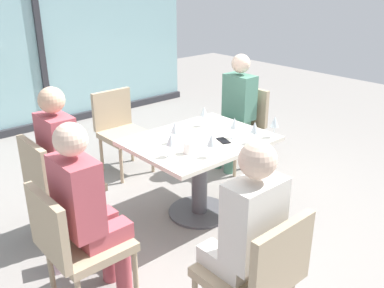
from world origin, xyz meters
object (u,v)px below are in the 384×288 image
Objects in this scene: chair_far_left at (56,182)px; wine_glass_1 at (275,122)px; chair_front_left at (258,272)px; wine_glass_4 at (171,140)px; wine_glass_5 at (255,128)px; person_far_right at (235,107)px; wine_glass_3 at (211,141)px; person_side_end at (87,206)px; person_far_left at (66,155)px; coffee_cup at (188,148)px; dining_table_main at (200,159)px; wine_glass_6 at (234,124)px; chair_side_end at (75,241)px; chair_near_window at (120,127)px; wine_glass_0 at (204,112)px; person_front_left at (245,232)px; chair_far_right at (241,122)px; handbag_1 at (73,248)px; wine_glass_2 at (175,128)px; cell_phone_on_table at (223,141)px.

wine_glass_1 reaches higher than chair_far_left.
wine_glass_4 is at bearing 74.84° from chair_front_left.
wine_glass_4 and wine_glass_5 have the same top height.
person_far_right is 1.45m from wine_glass_3.
person_far_right is 1.02m from wine_glass_1.
person_far_right is at bearing 20.66° from person_side_end.
coffee_cup is (0.70, -0.67, 0.08)m from person_far_left.
dining_table_main is 0.93× the size of person_far_left.
wine_glass_4 is (-0.22, 0.21, 0.00)m from wine_glass_3.
person_far_left reaches higher than wine_glass_6.
wine_glass_1 and wine_glass_4 have the same top height.
wine_glass_4 is at bearing -43.23° from chair_far_left.
wine_glass_6 is at bearing 5.47° from chair_side_end.
person_side_end is at bearing -127.72° from chair_near_window.
wine_glass_3 is (-0.44, -0.56, 0.00)m from wine_glass_0.
wine_glass_0 is at bearing 54.72° from person_front_left.
wine_glass_1 reaches higher than chair_far_right.
chair_far_right is 0.69× the size of person_far_left.
wine_glass_4 is 1.00× the size of wine_glass_6.
chair_far_right is at bearing 38.54° from wine_glass_6.
chair_front_left is 9.67× the size of coffee_cup.
handbag_1 is (-2.18, -0.42, -0.56)m from person_far_right.
wine_glass_4 is (0.83, 0.21, 0.16)m from person_side_end.
person_side_end reaches higher than wine_glass_4.
wine_glass_3 reaches higher than chair_far_left.
dining_table_main is 0.40m from wine_glass_2.
person_front_left reaches higher than wine_glass_6.
wine_glass_6 reaches higher than chair_far_left.
chair_near_window is at bearing 73.46° from wine_glass_4.
chair_far_left is at bearing 102.28° from person_front_left.
chair_front_left and chair_far_right have the same top height.
coffee_cup is 0.30× the size of handbag_1.
chair_near_window is (1.36, 1.61, 0.00)m from chair_side_end.
wine_glass_0 reaches higher than chair_front_left.
chair_near_window is at bearing 49.93° from chair_side_end.
wine_glass_2 is 0.62× the size of handbag_1.
wine_glass_6 is 0.51m from coffee_cup.
wine_glass_3 is at bearing -0.18° from chair_side_end.
chair_front_left is 1.41m from cell_phone_on_table.
wine_glass_0 is 0.59m from wine_glass_5.
handbag_1 is (-0.92, 0.25, -0.64)m from coffee_cup.
chair_far_right is 0.69× the size of person_front_left.
wine_glass_3 is 0.21m from coffee_cup.
person_side_end and person_far_right have the same top height.
wine_glass_1 is at bearing 1.33° from handbag_1.
handbag_1 is (0.16, 0.42, -0.36)m from chair_side_end.
wine_glass_1 is at bearing -72.96° from chair_near_window.
chair_front_left is 1.57m from wine_glass_1.
dining_table_main is at bearing -90.00° from chair_near_window.
chair_side_end is 1.12m from coffee_cup.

